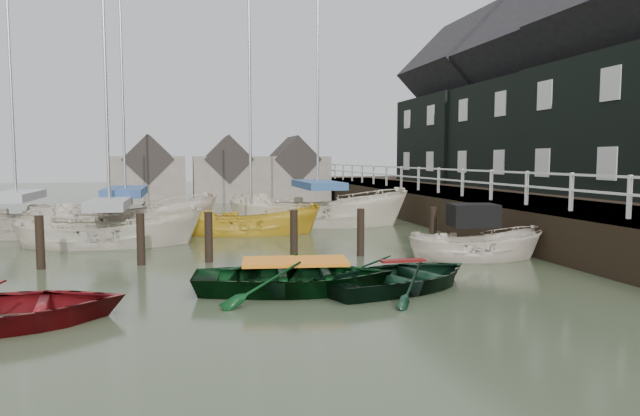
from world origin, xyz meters
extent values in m
plane|color=#333C26|center=(0.00, 0.00, 0.00)|extent=(120.00, 120.00, 0.00)
cube|color=black|center=(9.50, 10.00, 1.40)|extent=(3.00, 32.00, 0.20)
cube|color=silver|center=(8.00, 10.00, 2.45)|extent=(0.06, 32.00, 0.06)
cube|color=silver|center=(8.00, 10.00, 2.05)|extent=(0.06, 32.00, 0.06)
cube|color=black|center=(15.00, 10.00, 0.00)|extent=(14.00, 38.00, 1.50)
cube|color=black|center=(15.00, 12.00, 4.00)|extent=(6.00, 7.00, 5.00)
cube|color=black|center=(15.00, 12.00, 8.25)|extent=(6.11, 7.14, 6.11)
cube|color=black|center=(15.00, 19.00, 4.00)|extent=(6.40, 7.00, 5.00)
cube|color=black|center=(15.00, 19.00, 8.25)|extent=(6.52, 7.14, 6.52)
cylinder|color=black|center=(-5.50, 3.00, 0.50)|extent=(0.22, 0.22, 1.80)
cylinder|color=black|center=(-3.00, 3.00, 0.50)|extent=(0.22, 0.22, 1.80)
cylinder|color=black|center=(-1.20, 3.00, 0.50)|extent=(0.22, 0.22, 1.80)
cylinder|color=black|center=(1.20, 3.00, 0.50)|extent=(0.22, 0.22, 1.80)
cylinder|color=black|center=(3.20, 3.00, 0.50)|extent=(0.22, 0.22, 1.80)
cylinder|color=black|center=(5.50, 3.00, 0.50)|extent=(0.22, 0.22, 1.80)
cube|color=#665B51|center=(-4.00, 26.00, 1.50)|extent=(4.50, 4.00, 3.00)
cube|color=#282321|center=(-4.00, 26.00, 2.80)|extent=(3.18, 4.08, 3.18)
cube|color=#665B51|center=(1.00, 26.00, 1.50)|extent=(4.50, 4.00, 3.00)
cube|color=#282321|center=(1.00, 26.00, 2.80)|extent=(3.18, 4.08, 3.18)
cube|color=#665B51|center=(5.50, 26.00, 1.50)|extent=(4.50, 4.00, 3.00)
cube|color=#282321|center=(5.50, 26.00, 2.80)|extent=(3.18, 4.08, 3.18)
imported|color=black|center=(0.48, -0.96, 0.00)|extent=(4.72, 3.65, 0.90)
imported|color=black|center=(2.83, -1.27, 0.00)|extent=(4.76, 4.12, 0.83)
imported|color=beige|center=(6.20, 1.64, 0.00)|extent=(4.06, 2.09, 1.50)
cube|color=black|center=(6.20, 1.84, 1.25)|extent=(1.45, 1.20, 0.65)
imported|color=beige|center=(-4.24, 6.83, 0.00)|extent=(6.05, 2.51, 2.30)
cylinder|color=#B2B2B7|center=(-4.24, 6.83, 5.25)|extent=(0.10, 0.10, 7.97)
cube|color=gray|center=(-4.24, 6.83, 1.38)|extent=(3.32, 1.34, 0.30)
imported|color=beige|center=(-4.02, 9.86, 0.00)|extent=(7.35, 3.75, 2.71)
cylinder|color=#B2B2B7|center=(-4.02, 9.86, 6.22)|extent=(0.10, 0.10, 9.46)
cube|color=navy|center=(-4.02, 9.86, 1.61)|extent=(4.03, 2.01, 0.30)
imported|color=gold|center=(0.62, 8.70, 0.00)|extent=(5.52, 2.63, 2.05)
cylinder|color=#B2B2B7|center=(0.62, 8.70, 5.04)|extent=(0.10, 0.10, 7.81)
imported|color=silver|center=(3.74, 10.86, 0.00)|extent=(8.15, 4.91, 2.96)
cylinder|color=#B2B2B7|center=(3.74, 10.86, 5.87)|extent=(0.10, 0.10, 8.50)
cube|color=navy|center=(3.74, 10.86, 1.75)|extent=(4.47, 2.65, 0.30)
imported|color=beige|center=(-7.84, 9.93, 0.00)|extent=(6.61, 2.85, 2.50)
cylinder|color=#B2B2B7|center=(-7.84, 9.93, 5.41)|extent=(0.10, 0.10, 8.08)
cube|color=#9C9BA1|center=(-7.84, 9.93, 1.49)|extent=(3.63, 1.52, 0.30)
camera|label=1|loc=(-1.82, -12.91, 2.87)|focal=32.00mm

